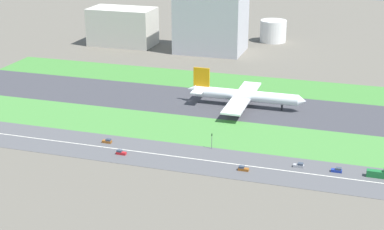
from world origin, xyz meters
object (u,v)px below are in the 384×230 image
at_px(terminal_building, 123,27).
at_px(hangar_building, 211,18).
at_px(car_0, 243,169).
at_px(airliner, 243,95).
at_px(car_4, 121,153).
at_px(car_1, 337,170).
at_px(traffic_light, 212,140).
at_px(car_2, 107,141).
at_px(truck_0, 378,174).
at_px(car_3, 299,165).
at_px(fuel_tank_west, 273,31).

distance_m(terminal_building, hangar_building, 71.40).
xyz_separation_m(car_0, hangar_building, (-66.96, 192.00, 23.57)).
xyz_separation_m(airliner, car_4, (-37.29, -78.00, -5.31)).
xyz_separation_m(car_1, traffic_light, (-55.45, 7.99, 3.37)).
relative_size(car_2, truck_0, 0.52).
bearing_deg(truck_0, car_1, 180.00).
relative_size(car_2, terminal_building, 0.09).
bearing_deg(traffic_light, hangar_building, 105.62).
distance_m(airliner, car_0, 80.10).
xyz_separation_m(truck_0, traffic_light, (-71.41, 7.99, 2.62)).
relative_size(airliner, car_0, 14.77).
relative_size(airliner, car_1, 14.77).
bearing_deg(car_2, car_0, -8.63).
height_order(car_1, car_4, same).
bearing_deg(car_4, truck_0, -174.70).
relative_size(airliner, hangar_building, 1.33).
bearing_deg(truck_0, car_0, -169.34).
bearing_deg(terminal_building, car_3, -48.81).
bearing_deg(truck_0, hangar_building, 123.41).
relative_size(truck_0, fuel_tank_west, 0.41).
relative_size(car_2, fuel_tank_west, 0.21).
distance_m(airliner, car_1, 87.35).
bearing_deg(car_1, car_3, 180.00).
xyz_separation_m(car_0, traffic_light, (-18.31, 17.99, 3.37)).
distance_m(car_3, hangar_building, 203.81).
bearing_deg(car_0, truck_0, -169.34).
bearing_deg(car_1, traffic_light, 171.80).
distance_m(car_2, traffic_light, 48.33).
xyz_separation_m(car_4, traffic_light, (36.41, 17.99, 3.37)).
distance_m(car_2, car_4, 14.97).
distance_m(car_2, hangar_building, 183.52).
bearing_deg(car_0, car_4, 0.00).
relative_size(car_3, car_1, 1.00).
relative_size(truck_0, hangar_building, 0.17).
relative_size(car_0, truck_0, 0.52).
xyz_separation_m(car_4, truck_0, (107.82, 10.00, 0.75)).
bearing_deg(traffic_light, car_3, -11.30).
height_order(car_3, fuel_tank_west, fuel_tank_west).
distance_m(traffic_light, hangar_building, 181.80).
distance_m(car_0, hangar_building, 204.70).
bearing_deg(airliner, fuel_tank_west, 93.92).
distance_m(car_0, traffic_light, 25.89).
bearing_deg(fuel_tank_west, car_0, -83.19).
distance_m(car_0, terminal_building, 236.60).
bearing_deg(airliner, traffic_light, -90.84).
height_order(car_2, terminal_building, terminal_building).
bearing_deg(car_4, car_0, -180.00).
distance_m(car_1, hangar_building, 210.99).
distance_m(truck_0, traffic_light, 71.91).
bearing_deg(airliner, hangar_building, 113.48).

